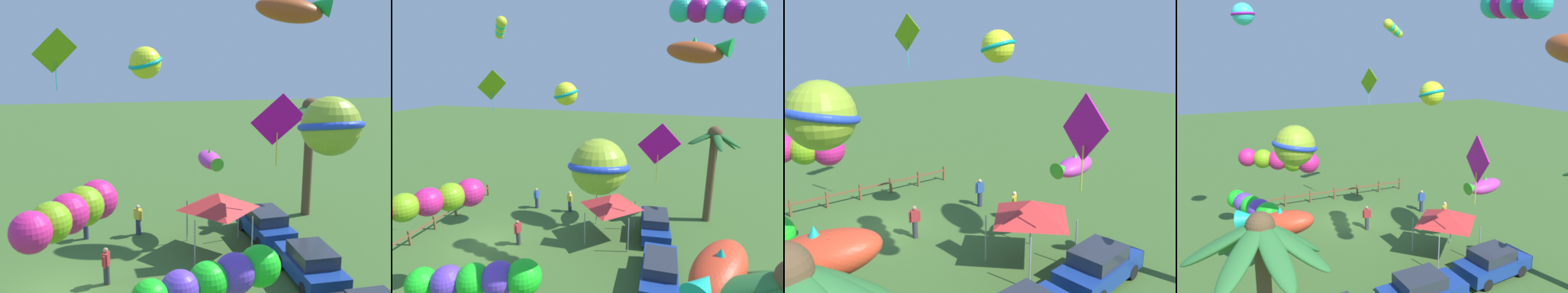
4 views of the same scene
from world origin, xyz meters
The scene contains 14 objects.
ground_plane centered at (0.00, 0.00, 0.00)m, with size 120.00×120.00×0.00m, color #3D6028.
rail_fence centered at (-0.57, -4.35, 0.58)m, with size 11.67×0.12×0.95m.
parked_car_2 centered at (-4.17, 9.56, 0.75)m, with size 4.07×2.14×1.51m.
spectator_0 centered at (-5.59, 3.27, 0.81)m, with size 0.43×0.44×1.59m.
spectator_1 centered at (-0.63, 1.82, 0.81)m, with size 0.53×0.33×1.59m.
spectator_2 centered at (-5.41, 0.66, 0.81)m, with size 0.54×0.29×1.59m.
festival_tent centered at (-3.11, 6.94, 2.47)m, with size 2.86×2.86×2.85m.
kite_ball_0 centered at (5.32, 8.35, 7.44)m, with size 2.03×2.03×1.65m.
kite_fish_1 centered at (6.78, 11.54, 5.69)m, with size 2.70×1.98×1.17m.
kite_tube_4 centered at (4.46, 1.22, 5.03)m, with size 4.35×2.58×1.47m.
kite_ball_5 centered at (-3.99, 3.74, 8.78)m, with size 2.09×2.08×1.43m.
kite_fish_6 centered at (-5.48, 6.99, 3.84)m, with size 2.51×1.31×1.05m.
kite_diamond_7 centered at (-2.81, 9.56, 6.23)m, with size 0.67×2.36×3.39m.
kite_diamond_8 centered at (-1.52, 0.21, 9.34)m, with size 0.43×1.67×2.38m.
Camera 3 is at (8.52, 18.39, 9.23)m, focal length 39.77 mm.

